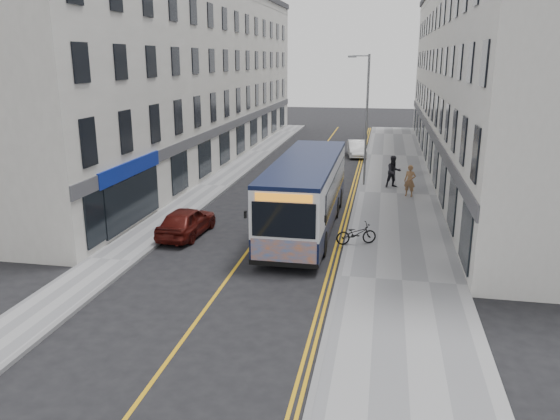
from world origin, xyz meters
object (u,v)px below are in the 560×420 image
at_px(car_maroon, 186,221).
at_px(city_bus, 306,191).
at_px(streetlamp, 365,116).
at_px(bicycle, 356,234).
at_px(pedestrian_far, 394,172).
at_px(pedestrian_near, 410,181).
at_px(car_white, 357,149).

bearing_deg(car_maroon, city_bus, -155.54).
distance_m(streetlamp, bicycle, 12.18).
bearing_deg(pedestrian_far, city_bus, -135.10).
relative_size(pedestrian_near, car_maroon, 0.46).
xyz_separation_m(streetlamp, city_bus, (-2.22, -9.54, -2.55)).
bearing_deg(car_maroon, car_white, -102.47).
xyz_separation_m(pedestrian_far, car_white, (-2.82, 11.18, -0.45)).
relative_size(bicycle, car_maroon, 0.45).
bearing_deg(pedestrian_near, car_maroon, -122.64).
bearing_deg(pedestrian_far, pedestrian_near, -88.30).
xyz_separation_m(pedestrian_near, pedestrian_far, (-0.90, 2.14, 0.07)).
xyz_separation_m(streetlamp, pedestrian_near, (2.75, -2.57, -3.36)).
distance_m(pedestrian_far, car_white, 11.54).
bearing_deg(pedestrian_near, car_white, 121.52).
height_order(city_bus, car_maroon, city_bus).
bearing_deg(pedestrian_far, car_maroon, -150.81).
distance_m(car_white, car_maroon, 23.16).
bearing_deg(streetlamp, bicycle, -88.86).
distance_m(bicycle, car_white, 22.35).
bearing_deg(pedestrian_near, pedestrian_far, 128.65).
height_order(pedestrian_far, car_white, pedestrian_far).
height_order(streetlamp, car_maroon, streetlamp).
relative_size(streetlamp, city_bus, 0.69).
relative_size(pedestrian_near, pedestrian_far, 0.93).
distance_m(bicycle, pedestrian_far, 11.27).
height_order(city_bus, car_white, city_bus).
bearing_deg(pedestrian_far, streetlamp, 145.96).
bearing_deg(streetlamp, pedestrian_near, -43.09).
height_order(pedestrian_near, car_white, pedestrian_near).
xyz_separation_m(pedestrian_near, car_maroon, (-10.12, -8.94, -0.35)).
distance_m(bicycle, car_maroon, 7.61).
bearing_deg(bicycle, car_maroon, 68.17).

